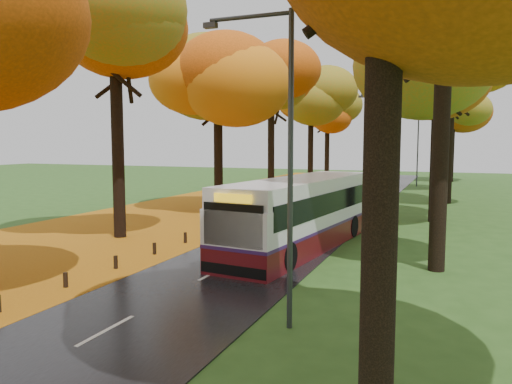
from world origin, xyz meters
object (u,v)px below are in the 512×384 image
Objects in this scene: car_dark at (342,185)px; streetlamp_mid at (390,143)px; bus at (301,212)px; car_silver at (334,187)px; streetlamp_near at (281,144)px; car_white at (288,203)px; streetlamp_far at (415,142)px.

streetlamp_mid is at bearing -68.71° from car_dark.
car_silver is at bearing 106.41° from bus.
streetlamp_near reaches higher than car_white.
car_silver is at bearing -91.67° from car_dark.
streetlamp_mid and streetlamp_far have the same top height.
streetlamp_mid reaches higher than car_white.
streetlamp_near and streetlamp_mid have the same top height.
bus is at bearing -82.25° from car_silver.
streetlamp_near reaches higher than car_dark.
streetlamp_mid is at bearing -61.60° from car_silver.
streetlamp_far is 1.94× the size of car_silver.
streetlamp_near is 33.38m from car_silver.
streetlamp_mid is at bearing 90.00° from streetlamp_near.
car_white is at bearing -92.45° from car_dark.
streetlamp_mid is 12.86m from car_silver.
streetlamp_mid is 7.81m from car_white.
streetlamp_mid is at bearing -90.00° from streetlamp_far.
streetlamp_near is 44.00m from streetlamp_far.
car_white is (-6.24, 19.61, -4.04)m from streetlamp_near.
streetlamp_far is 34.87m from bus.
streetlamp_far reaches higher than bus.
bus is (-2.24, -12.67, -3.04)m from streetlamp_mid.
streetlamp_near is at bearing -53.12° from car_white.
streetlamp_near reaches higher than bus.
streetlamp_near reaches higher than car_silver.
streetlamp_mid is at bearing 40.17° from car_white.
car_silver is 3.63m from car_dark.
streetlamp_near is 2.06× the size of car_dark.
streetlamp_near is at bearing -90.00° from streetlamp_mid.
car_white is 0.96× the size of car_dark.
car_white is 12.96m from car_silver.
car_dark is at bearing 99.69° from streetlamp_near.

